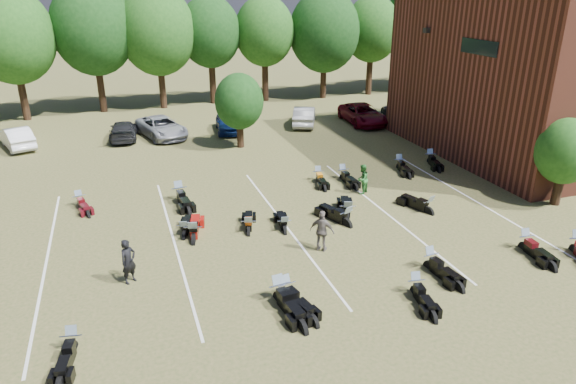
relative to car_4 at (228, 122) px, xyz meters
name	(u,v)px	position (x,y,z in m)	size (l,w,h in m)	color
ground	(376,245)	(1.95, -19.55, -0.72)	(160.00, 160.00, 0.00)	brown
car_1	(17,137)	(-14.19, 0.56, 0.00)	(1.51, 4.33, 1.43)	silver
car_2	(162,127)	(-4.79, 0.15, 0.00)	(2.38, 5.17, 1.44)	gray
car_3	(123,130)	(-7.40, 0.48, -0.08)	(1.78, 4.38, 1.27)	black
car_4	(228,122)	(0.00, 0.00, 0.00)	(1.69, 4.20, 1.43)	#0B1C52
car_5	(304,116)	(6.04, 0.00, 0.02)	(1.56, 4.48, 1.48)	#9D9E99
car_6	(363,114)	(10.54, -0.99, 0.04)	(2.50, 5.41, 1.50)	#5B0512
car_7	(400,111)	(14.12, -0.61, -0.07)	(1.82, 4.47, 1.30)	#3F3E44
person_black	(128,261)	(-7.95, -19.24, 0.14)	(0.62, 0.41, 1.71)	black
person_green	(362,179)	(3.96, -14.16, 0.08)	(0.77, 0.60, 1.58)	#286C2A
person_grey	(322,231)	(-0.38, -19.25, 0.16)	(1.03, 0.43, 1.76)	#625A54
motorcycle_0	(74,351)	(-9.78, -22.69, -0.72)	(0.66, 2.08, 1.16)	black
motorcycle_1	(279,301)	(-3.17, -22.19, -0.72)	(0.78, 2.45, 1.37)	black
motorcycle_2	(286,299)	(-2.89, -22.16, -0.72)	(0.73, 2.28, 1.27)	black
motorcycle_3	(415,294)	(1.51, -23.32, -0.72)	(0.67, 2.10, 1.17)	black
motorcycle_4	(429,269)	(3.00, -21.96, -0.72)	(0.72, 2.25, 1.26)	black
motorcycle_5	(524,250)	(7.57, -21.89, -0.72)	(0.72, 2.27, 1.27)	black
motorcycle_6	(575,253)	(9.34, -22.77, -0.72)	(0.78, 2.44, 1.36)	#490A0B
motorcycle_7	(194,242)	(-5.25, -16.80, -0.72)	(0.79, 2.49, 1.39)	maroon
motorcycle_8	(249,233)	(-2.84, -16.80, -0.72)	(0.68, 2.14, 1.19)	black
motorcycle_9	(185,237)	(-5.57, -16.26, -0.72)	(0.65, 2.05, 1.14)	black
motorcycle_10	(346,226)	(1.56, -17.45, -0.72)	(0.78, 2.46, 1.37)	black
motorcycle_11	(285,232)	(-1.31, -17.20, -0.72)	(0.65, 2.03, 1.13)	black
motorcycle_12	(347,219)	(1.88, -16.87, -0.72)	(0.78, 2.44, 1.36)	black
motorcycle_13	(428,213)	(5.83, -17.48, -0.72)	(0.74, 2.32, 1.29)	black
motorcycle_14	(81,206)	(-9.96, -11.22, -0.72)	(0.65, 2.03, 1.13)	#440911
motorcycle_16	(180,200)	(-5.20, -12.07, -0.72)	(0.80, 2.52, 1.40)	black
motorcycle_17	(318,181)	(2.49, -11.70, -0.72)	(0.66, 2.07, 1.15)	black
motorcycle_18	(343,179)	(3.88, -11.96, -0.72)	(0.69, 2.17, 1.21)	black
motorcycle_19	(399,169)	(7.78, -11.41, -0.72)	(0.70, 2.19, 1.22)	black
motorcycle_20	(429,163)	(10.10, -11.08, -0.72)	(0.70, 2.20, 1.22)	black
tree_line	(212,32)	(0.95, 9.45, 5.60)	(56.00, 6.00, 9.79)	black
young_tree_near_building	(566,151)	(12.45, -18.55, 2.04)	(2.80, 2.80, 4.16)	black
young_tree_midfield	(239,101)	(-0.05, -4.05, 2.38)	(3.20, 3.20, 4.70)	black
parking_lines	(285,225)	(-1.05, -16.55, -0.71)	(20.10, 14.00, 0.01)	silver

